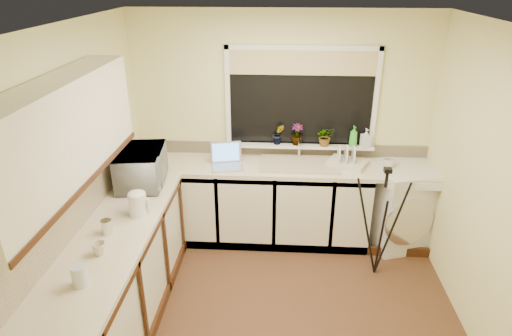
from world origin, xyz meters
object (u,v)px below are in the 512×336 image
object	(u,v)px
glass_jug	(79,276)
washing_machine	(402,205)
plant_c	(297,134)
cup_back	(389,163)
plant_b	(278,134)
soap_bottle_green	(353,136)
dish_rack	(347,163)
plant_d	(325,136)
tripod	(381,223)
microwave	(141,167)
laptop	(227,160)
cup_left	(99,249)
steel_jar	(107,227)
soap_bottle_clear	(366,138)
kettle	(138,205)

from	to	relation	value
glass_jug	washing_machine	bearing A→B (deg)	38.07
plant_c	cup_back	distance (m)	1.01
plant_b	cup_back	bearing A→B (deg)	-10.66
cup_back	soap_bottle_green	bearing A→B (deg)	149.78
dish_rack	plant_c	world-z (taller)	plant_c
washing_machine	plant_d	size ratio (longest dim) A/B	4.24
dish_rack	tripod	xyz separation A→B (m)	(0.27, -0.61, -0.35)
microwave	plant_c	xyz separation A→B (m)	(1.49, 0.74, 0.10)
laptop	microwave	distance (m)	0.90
dish_rack	microwave	bearing A→B (deg)	-140.30
dish_rack	cup_left	xyz separation A→B (m)	(-1.99, -1.71, 0.02)
washing_machine	glass_jug	size ratio (longest dim) A/B	6.13
glass_jug	plant_b	size ratio (longest dim) A/B	0.66
plant_d	plant_c	bearing A→B (deg)	176.45
steel_jar	microwave	bearing A→B (deg)	89.12
plant_b	soap_bottle_clear	world-z (taller)	plant_b
tripod	soap_bottle_green	world-z (taller)	soap_bottle_green
cup_back	cup_left	distance (m)	2.95
washing_machine	kettle	bearing A→B (deg)	-172.53
steel_jar	plant_c	size ratio (longest dim) A/B	0.51
washing_machine	dish_rack	world-z (taller)	dish_rack
washing_machine	cup_left	bearing A→B (deg)	-163.80
laptop	glass_jug	distance (m)	2.10
washing_machine	plant_d	distance (m)	1.13
kettle	steel_jar	distance (m)	0.34
soap_bottle_clear	cup_back	distance (m)	0.36
glass_jug	soap_bottle_green	world-z (taller)	soap_bottle_green
microwave	washing_machine	bearing A→B (deg)	-85.77
kettle	plant_d	xyz separation A→B (m)	(1.65, 1.33, 0.16)
glass_jug	steel_jar	distance (m)	0.62
steel_jar	plant_b	xyz separation A→B (m)	(1.30, 1.64, 0.20)
glass_jug	soap_bottle_clear	world-z (taller)	soap_bottle_clear
plant_b	plant_d	world-z (taller)	plant_b
soap_bottle_clear	kettle	bearing A→B (deg)	-147.52
washing_machine	plant_b	distance (m)	1.55
tripod	soap_bottle_green	xyz separation A→B (m)	(-0.20, 0.80, 0.59)
glass_jug	plant_c	size ratio (longest dim) A/B	0.64
plant_b	tripod	bearing A→B (deg)	-38.74
soap_bottle_green	glass_jug	bearing A→B (deg)	-132.44
dish_rack	microwave	distance (m)	2.10
kettle	glass_jug	xyz separation A→B (m)	(-0.10, -0.91, -0.02)
washing_machine	tripod	xyz separation A→B (m)	(-0.36, -0.60, 0.12)
washing_machine	soap_bottle_clear	distance (m)	0.84
washing_machine	cup_back	size ratio (longest dim) A/B	7.50
laptop	kettle	world-z (taller)	laptop
kettle	cup_left	distance (m)	0.58
glass_jug	soap_bottle_clear	size ratio (longest dim) A/B	0.73
tripod	kettle	bearing A→B (deg)	171.69
washing_machine	kettle	distance (m)	2.81
dish_rack	tripod	distance (m)	0.75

